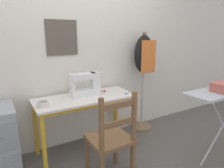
{
  "coord_description": "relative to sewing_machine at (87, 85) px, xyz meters",
  "views": [
    {
      "loc": [
        -0.88,
        -1.86,
        1.42
      ],
      "look_at": [
        0.35,
        0.23,
        0.82
      ],
      "focal_mm": 32.0,
      "sensor_mm": 36.0,
      "label": 1
    }
  ],
  "objects": [
    {
      "name": "thread_spool_mid_table",
      "position": [
        0.25,
        0.0,
        -0.11
      ],
      "size": [
        0.04,
        0.04,
        0.03
      ],
      "color": "red",
      "rests_on": "sewing_table"
    },
    {
      "name": "wall_back",
      "position": [
        -0.04,
        0.26,
        0.44
      ],
      "size": [
        10.0,
        0.07,
        2.55
      ],
      "color": "silver",
      "rests_on": "ground_plane"
    },
    {
      "name": "sewing_machine",
      "position": [
        0.0,
        0.0,
        0.0
      ],
      "size": [
        0.36,
        0.16,
        0.3
      ],
      "color": "white",
      "rests_on": "sewing_table"
    },
    {
      "name": "sewing_table",
      "position": [
        -0.04,
        -0.07,
        -0.22
      ],
      "size": [
        1.2,
        0.52,
        0.7
      ],
      "color": "silver",
      "rests_on": "ground_plane"
    },
    {
      "name": "storage_box",
      "position": [
        1.09,
        -1.04,
        0.06
      ],
      "size": [
        0.22,
        0.18,
        0.1
      ],
      "color": "#AD564C",
      "rests_on": "ironing_board"
    },
    {
      "name": "scissors",
      "position": [
        0.47,
        -0.19,
        -0.13
      ],
      "size": [
        0.12,
        0.07,
        0.01
      ],
      "color": "silver",
      "rests_on": "sewing_table"
    },
    {
      "name": "thread_spool_near_machine",
      "position": [
        0.2,
        0.03,
        -0.11
      ],
      "size": [
        0.04,
        0.04,
        0.04
      ],
      "color": "red",
      "rests_on": "sewing_table"
    },
    {
      "name": "fabric_bowl",
      "position": [
        -0.55,
        -0.14,
        -0.1
      ],
      "size": [
        0.12,
        0.12,
        0.05
      ],
      "color": "silver",
      "rests_on": "sewing_table"
    },
    {
      "name": "ground_plane",
      "position": [
        -0.04,
        -0.32,
        -0.83
      ],
      "size": [
        14.0,
        14.0,
        0.0
      ],
      "primitive_type": "plane",
      "color": "#5B5651"
    },
    {
      "name": "wooden_chair",
      "position": [
        -0.05,
        -0.67,
        -0.4
      ],
      "size": [
        0.4,
        0.38,
        0.92
      ],
      "color": "brown",
      "rests_on": "ground_plane"
    },
    {
      "name": "dress_form",
      "position": [
        0.94,
        0.08,
        0.22
      ],
      "size": [
        0.32,
        0.32,
        1.47
      ],
      "color": "#846647",
      "rests_on": "ground_plane"
    }
  ]
}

